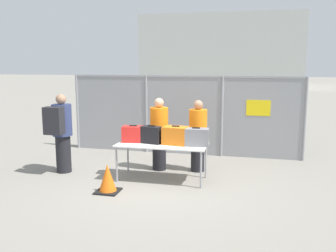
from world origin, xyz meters
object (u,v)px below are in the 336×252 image
suitcase_red (133,134)px  suitcase_grey (196,137)px  security_worker_near (159,133)px  traffic_cone (108,179)px  suitcase_orange (176,135)px  security_worker_far (198,135)px  traveler_hooded (61,130)px  inspection_table (162,147)px  utility_trailer (221,131)px  suitcase_black (151,135)px

suitcase_red → suitcase_grey: size_ratio=0.93×
security_worker_near → traffic_cone: security_worker_near is taller
suitcase_orange → suitcase_grey: suitcase_orange is taller
security_worker_far → traveler_hooded: bearing=-8.3°
security_worker_far → suitcase_orange: bearing=41.0°
inspection_table → suitcase_grey: (0.71, 0.03, 0.23)m
security_worker_far → utility_trailer: bearing=-118.7°
traveler_hooded → security_worker_near: (2.04, 0.75, -0.11)m
traveler_hooded → security_worker_near: size_ratio=1.06×
suitcase_red → security_worker_far: size_ratio=0.31×
suitcase_red → security_worker_far: bearing=29.7°
security_worker_near → security_worker_far: security_worker_near is taller
traffic_cone → utility_trailer: bearing=71.1°
traveler_hooded → security_worker_near: bearing=28.3°
suitcase_red → suitcase_orange: (0.93, -0.03, 0.02)m
security_worker_far → inspection_table: bearing=28.6°
traveler_hooded → security_worker_near: traveler_hooded is taller
suitcase_orange → utility_trailer: 3.89m
security_worker_near → traffic_cone: (-0.56, -1.70, -0.60)m
traveler_hooded → utility_trailer: traveler_hooded is taller
inspection_table → security_worker_far: security_worker_far is taller
inspection_table → suitcase_orange: bearing=13.7°
suitcase_black → traffic_cone: size_ratio=0.82×
suitcase_black → suitcase_red: bearing=172.4°
suitcase_orange → utility_trailer: size_ratio=0.16×
inspection_table → security_worker_near: 0.79m
traveler_hooded → utility_trailer: 5.04m
traveler_hooded → traffic_cone: bearing=-24.6°
security_worker_far → traffic_cone: security_worker_far is taller
inspection_table → utility_trailer: inspection_table is taller
suitcase_grey → utility_trailer: 3.89m
inspection_table → suitcase_orange: (0.27, 0.07, 0.24)m
suitcase_orange → suitcase_grey: 0.44m
suitcase_grey → security_worker_far: size_ratio=0.33×
suitcase_red → traveler_hooded: 1.65m
inspection_table → suitcase_red: 0.70m
suitcase_orange → traveler_hooded: bearing=-178.1°
suitcase_black → traffic_cone: 1.36m
suitcase_orange → security_worker_near: size_ratio=0.33×
inspection_table → security_worker_far: 1.04m
suitcase_red → traffic_cone: 1.28m
suitcase_red → security_worker_near: bearing=57.8°
suitcase_black → security_worker_far: 1.17m
inspection_table → traveler_hooded: 2.31m
inspection_table → traveler_hooded: (-2.30, -0.02, 0.26)m
security_worker_near → utility_trailer: size_ratio=0.48×
utility_trailer → traffic_cone: (-1.66, -4.85, -0.14)m
inspection_table → traveler_hooded: size_ratio=1.06×
suitcase_red → traveler_hooded: size_ratio=0.29×
security_worker_near → utility_trailer: security_worker_near is taller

